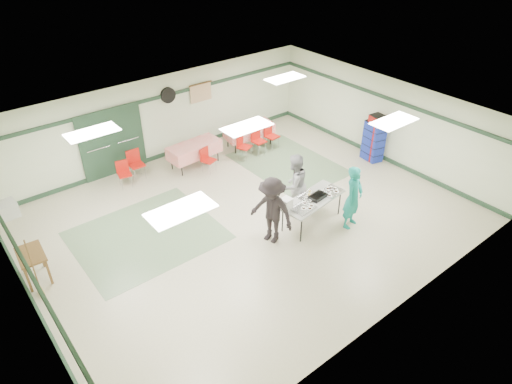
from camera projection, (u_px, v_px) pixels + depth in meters
floor at (248, 217)px, 12.32m from camera, size 11.00×11.00×0.00m
ceiling at (247, 126)px, 10.84m from camera, size 11.00×11.00×0.00m
wall_back at (161, 118)px, 14.52m from camera, size 11.00×0.00×11.00m
wall_front at (392, 270)px, 8.64m from camera, size 11.00×0.00×11.00m
wall_left at (20, 267)px, 8.71m from camera, size 0.00×9.00×9.00m
wall_right at (384, 119)px, 14.45m from camera, size 0.00×9.00×9.00m
trim_back at (159, 97)px, 14.12m from camera, size 11.00×0.06×0.10m
baseboard_back at (166, 154)px, 15.21m from camera, size 11.00×0.06×0.12m
trim_left at (11, 238)px, 8.34m from camera, size 0.06×9.00×0.10m
baseboard_left at (39, 313)px, 9.43m from camera, size 0.06×9.00×0.12m
trim_right at (387, 98)px, 14.06m from camera, size 0.06×9.00×0.10m
baseboard_right at (378, 155)px, 15.14m from camera, size 0.06×9.00×0.12m
green_patch_a at (147, 235)px, 11.66m from camera, size 3.50×3.00×0.01m
green_patch_b at (288, 164)px, 14.76m from camera, size 2.50×3.50×0.01m
double_door_left at (97, 147)px, 13.50m from camera, size 0.90×0.06×2.10m
double_door_right at (127, 138)px, 13.99m from camera, size 0.90×0.06×2.10m
door_frame at (112, 143)px, 13.73m from camera, size 2.00×0.03×2.15m
wall_fan at (168, 95)px, 14.26m from camera, size 0.50×0.10×0.50m
scroll_banner at (201, 93)px, 14.99m from camera, size 0.80×0.02×0.60m
serving_table at (313, 200)px, 11.74m from camera, size 1.96×1.00×0.76m
sheet_tray_right at (332, 191)px, 11.98m from camera, size 0.63×0.51×0.02m
sheet_tray_mid at (309, 197)px, 11.77m from camera, size 0.58×0.47×0.02m
sheet_tray_left at (303, 208)px, 11.34m from camera, size 0.62×0.50×0.02m
baking_pan at (318, 196)px, 11.73m from camera, size 0.51×0.36×0.08m
foam_box_stack at (286, 204)px, 11.26m from camera, size 0.29×0.27×0.30m
volunteer_teal at (353, 197)px, 11.57m from camera, size 0.72×0.56×1.74m
volunteer_grey at (294, 185)px, 12.04m from camera, size 0.86×0.68×1.77m
volunteer_dark at (272, 211)px, 11.03m from camera, size 0.98×1.31×1.80m
dining_table_a at (249, 130)px, 15.55m from camera, size 1.75×0.97×0.77m
dining_table_b at (194, 149)px, 14.40m from camera, size 1.73×0.85×0.77m
chair_a at (257, 138)px, 15.15m from camera, size 0.42×0.42×0.85m
chair_b at (242, 144)px, 14.82m from camera, size 0.51×0.51×0.83m
chair_c at (270, 133)px, 15.44m from camera, size 0.45×0.45×0.86m
chair_d at (207, 158)px, 14.11m from camera, size 0.47×0.47×0.80m
chair_loose_a at (135, 161)px, 13.78m from camera, size 0.43×0.43×0.90m
chair_loose_b at (124, 171)px, 13.43m from camera, size 0.44×0.44×0.80m
crate_stack_blue_a at (371, 140)px, 14.73m from camera, size 0.46×0.46×1.33m
crate_stack_red at (374, 138)px, 14.59m from camera, size 0.46×0.46×1.56m
crate_stack_blue_b at (376, 142)px, 14.59m from camera, size 0.50×0.50×1.35m
printer_table at (31, 257)px, 10.01m from camera, size 0.59×0.86×0.74m
office_printer at (6, 210)px, 10.98m from camera, size 0.52×0.47×0.39m
broom at (32, 265)px, 9.58m from camera, size 0.07×0.24×1.50m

